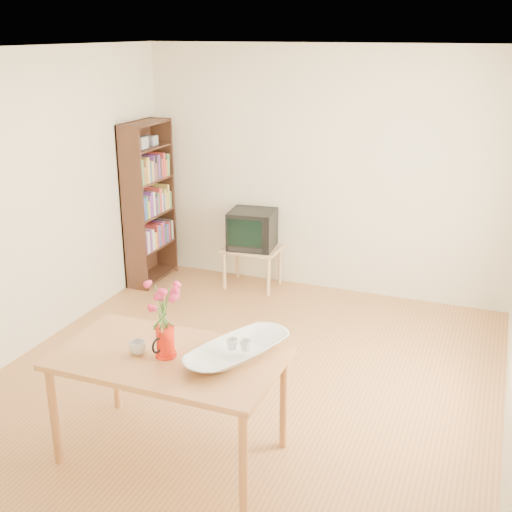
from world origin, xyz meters
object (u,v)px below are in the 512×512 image
at_px(table, 169,366).
at_px(television, 253,229).
at_px(bowl, 237,322).
at_px(pitcher, 166,343).
at_px(mug, 138,347).

relative_size(table, television, 2.76).
bearing_deg(bowl, table, -160.05).
bearing_deg(table, pitcher, -147.67).
distance_m(bowl, television, 3.06).
relative_size(table, pitcher, 6.82).
distance_m(table, television, 3.08).
relative_size(bowl, television, 0.98).
relative_size(table, mug, 13.16).
bearing_deg(pitcher, bowl, 32.05).
relative_size(table, bowl, 2.82).
bearing_deg(table, bowl, 20.03).
height_order(bowl, television, bowl).
bearing_deg(mug, pitcher, -173.76).
bearing_deg(mug, table, -172.37).
height_order(mug, bowl, bowl).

